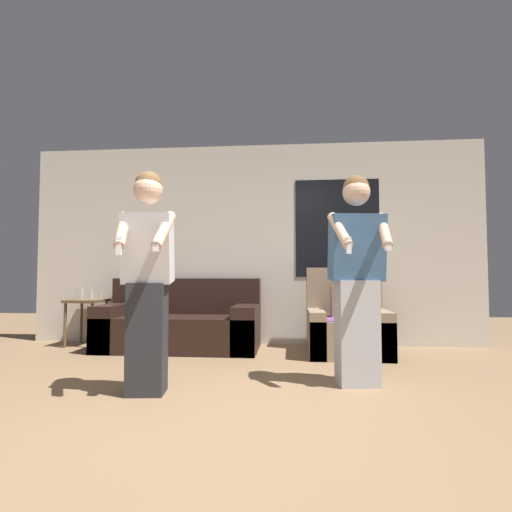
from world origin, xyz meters
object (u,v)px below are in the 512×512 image
person_left (147,277)px  couch (181,325)px  side_table (87,306)px  person_right (357,277)px  armchair (347,326)px

person_left → couch: bearing=97.8°
side_table → person_right: 3.67m
armchair → person_left: 2.56m
side_table → person_right: (3.25, -1.66, 0.39)m
couch → person_right: bearing=-37.8°
person_left → person_right: person_right is taller
armchair → person_right: bearing=-94.0°
side_table → person_left: 2.62m
person_left → person_right: bearing=13.2°
couch → person_left: 2.00m
person_left → armchair: bearing=44.9°
side_table → couch: bearing=-6.9°
couch → armchair: bearing=-3.7°
armchair → person_right: size_ratio=0.57×
couch → person_right: person_right is taller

